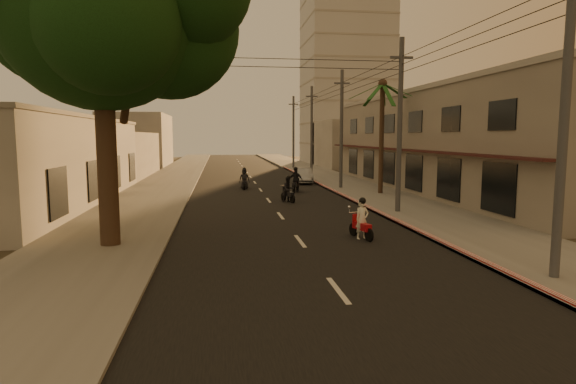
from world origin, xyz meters
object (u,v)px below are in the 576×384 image
object	(u,v)px
scooter_mid_b	(296,181)
scooter_far_a	(244,179)
palm_tree	(383,90)
scooter_mid_a	(288,190)
broadleaf_tree	(113,8)
scooter_red	(362,220)
parked_car	(304,176)

from	to	relation	value
scooter_mid_b	scooter_far_a	bearing A→B (deg)	166.18
palm_tree	scooter_mid_a	xyz separation A→B (m)	(-6.87, -2.92, -6.38)
broadleaf_tree	scooter_mid_a	bearing A→B (deg)	54.70
scooter_red	scooter_mid_a	world-z (taller)	scooter_mid_a
scooter_mid_b	scooter_far_a	distance (m)	4.33
broadleaf_tree	scooter_red	world-z (taller)	broadleaf_tree
parked_car	scooter_far_a	bearing A→B (deg)	-136.47
palm_tree	scooter_far_a	world-z (taller)	palm_tree
scooter_mid_b	scooter_red	bearing A→B (deg)	-69.11
scooter_red	parked_car	xyz separation A→B (m)	(1.67, 22.68, -0.08)
scooter_red	scooter_far_a	world-z (taller)	scooter_far_a
scooter_mid_b	scooter_far_a	size ratio (longest dim) A/B	1.08
broadleaf_tree	scooter_mid_a	distance (m)	15.46
broadleaf_tree	scooter_mid_b	xyz separation A→B (m)	(9.01, 16.12, -7.63)
palm_tree	parked_car	bearing A→B (deg)	113.63
scooter_mid_a	scooter_mid_b	size ratio (longest dim) A/B	0.90
scooter_mid_b	palm_tree	bearing A→B (deg)	-1.39
scooter_far_a	parked_car	xyz separation A→B (m)	(5.32, 4.08, -0.10)
scooter_red	scooter_mid_b	bearing A→B (deg)	75.38
broadleaf_tree	parked_car	distance (m)	26.27
scooter_far_a	parked_car	size ratio (longest dim) A/B	0.42
palm_tree	scooter_red	size ratio (longest dim) A/B	4.93
scooter_mid_a	scooter_mid_b	bearing A→B (deg)	56.54
scooter_mid_a	scooter_red	bearing A→B (deg)	-102.69
palm_tree	scooter_far_a	bearing A→B (deg)	152.81
parked_car	scooter_mid_b	bearing A→B (deg)	-98.98
palm_tree	scooter_mid_a	distance (m)	9.82
broadleaf_tree	scooter_mid_a	world-z (taller)	broadleaf_tree
palm_tree	scooter_red	world-z (taller)	palm_tree
broadleaf_tree	scooter_red	bearing A→B (deg)	-0.17
scooter_red	scooter_mid_a	bearing A→B (deg)	82.11
scooter_mid_a	parked_car	bearing A→B (deg)	55.85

